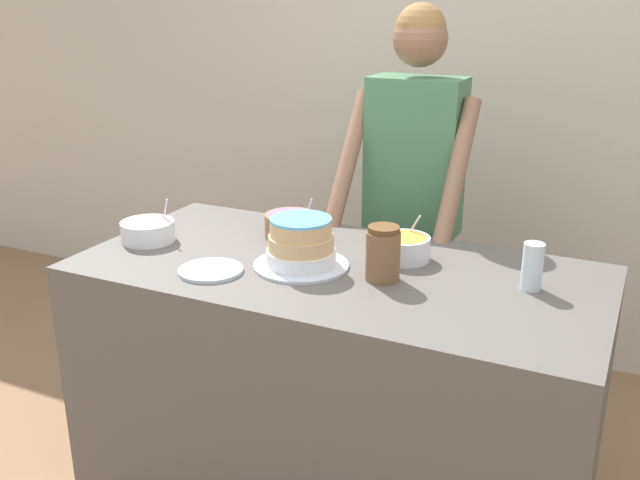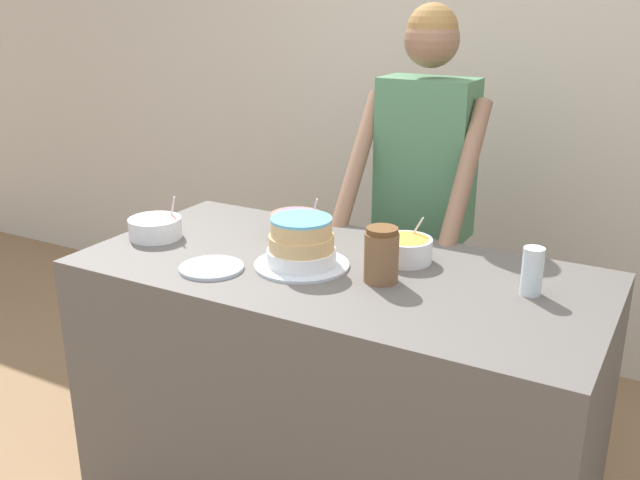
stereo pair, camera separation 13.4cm
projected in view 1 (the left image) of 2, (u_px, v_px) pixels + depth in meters
wall_back at (465, 100)px, 3.55m from camera, size 10.00×0.05×2.60m
counter at (336, 393)px, 2.51m from camera, size 1.73×0.84×0.96m
person_baker at (413, 178)px, 2.92m from camera, size 0.51×0.48×1.78m
cake at (301, 245)px, 2.33m from camera, size 0.32×0.32×0.17m
frosting_bowl_purple at (291, 225)px, 2.62m from camera, size 0.19×0.19×0.15m
frosting_bowl_pink at (148, 230)px, 2.58m from camera, size 0.19×0.19×0.15m
frosting_bowl_orange at (404, 247)px, 2.40m from camera, size 0.18×0.18×0.14m
drinking_glass at (532, 266)px, 2.15m from camera, size 0.06×0.06×0.15m
ceramic_plate at (211, 270)px, 2.30m from camera, size 0.21×0.21×0.01m
stoneware_jar at (383, 254)px, 2.22m from camera, size 0.11×0.11×0.18m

